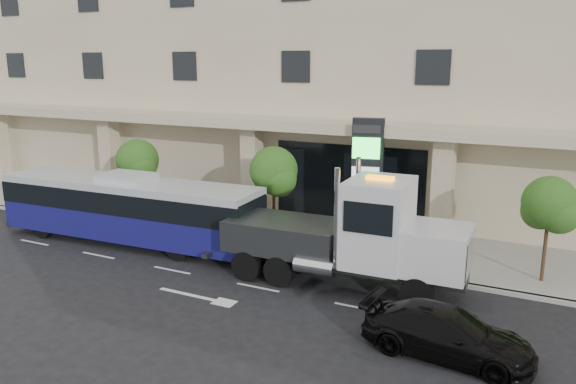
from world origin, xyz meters
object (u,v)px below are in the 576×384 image
object	(u,v)px
signage_pylon	(367,179)
city_bus	(129,208)
black_sedan	(447,333)
tow_truck	(354,237)

from	to	relation	value
signage_pylon	city_bus	bearing A→B (deg)	-166.34
city_bus	black_sedan	size ratio (longest dim) A/B	2.68
city_bus	signage_pylon	bearing A→B (deg)	23.56
black_sedan	signage_pylon	distance (m)	10.63
black_sedan	signage_pylon	size ratio (longest dim) A/B	0.86
black_sedan	city_bus	bearing A→B (deg)	80.32
city_bus	tow_truck	distance (m)	11.13
city_bus	black_sedan	distance (m)	15.85
city_bus	black_sedan	bearing A→B (deg)	-17.17
tow_truck	signage_pylon	bearing A→B (deg)	102.02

